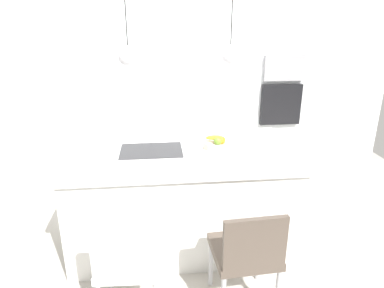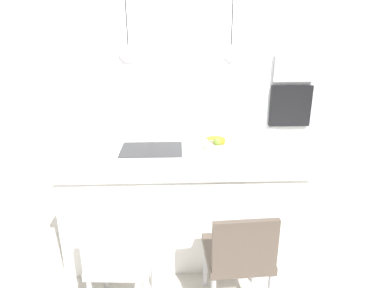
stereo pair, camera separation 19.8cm
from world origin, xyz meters
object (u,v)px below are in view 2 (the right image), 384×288
at_px(oven, 290,106).
at_px(chair_near, 120,258).
at_px(microwave, 294,69).
at_px(chair_middle, 239,254).
at_px(fruit_bowl, 218,144).

distance_m(oven, chair_near, 3.21).
bearing_deg(microwave, oven, 0.00).
relative_size(chair_near, chair_middle, 1.00).
distance_m(fruit_bowl, microwave, 2.01).
relative_size(fruit_bowl, microwave, 0.52).
xyz_separation_m(microwave, chair_near, (-1.95, -2.51, -0.96)).
bearing_deg(chair_middle, microwave, 66.40).
height_order(oven, chair_near, oven).
relative_size(oven, chair_middle, 0.65).
bearing_deg(chair_middle, oven, 66.40).
distance_m(oven, chair_middle, 2.78).
bearing_deg(chair_near, fruit_bowl, 49.56).
distance_m(fruit_bowl, chair_middle, 1.06).
bearing_deg(oven, chair_middle, -113.60).
xyz_separation_m(chair_near, chair_middle, (0.85, -0.00, 0.01)).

